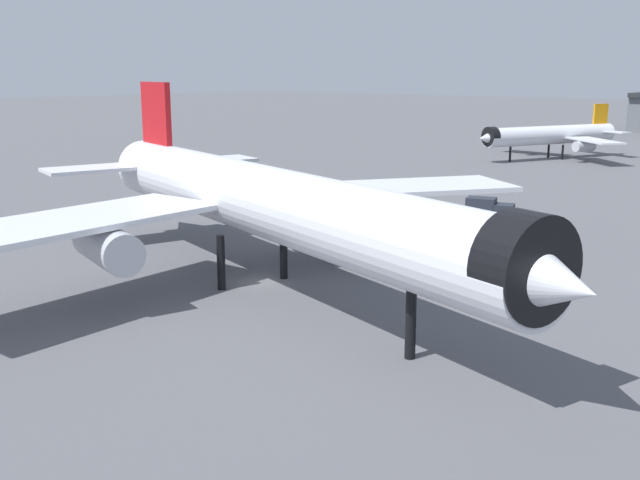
# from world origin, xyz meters

# --- Properties ---
(ground) EXTENTS (900.00, 900.00, 0.00)m
(ground) POSITION_xyz_m (0.00, 0.00, 0.00)
(ground) COLOR #56565B
(airliner_near_gate) EXTENTS (60.15, 53.89, 16.31)m
(airliner_near_gate) POSITION_xyz_m (2.14, -1.36, 7.18)
(airliner_near_gate) COLOR silver
(airliner_near_gate) RESTS_ON ground
(airliner_far_taxiway) EXTENTS (31.49, 35.35, 10.83)m
(airliner_far_taxiway) POSITION_xyz_m (-21.24, 102.34, 4.77)
(airliner_far_taxiway) COLOR silver
(airliner_far_taxiway) RESTS_ON ground
(service_truck_front) EXTENTS (5.95, 3.98, 3.00)m
(service_truck_front) POSITION_xyz_m (2.07, 34.94, 1.59)
(service_truck_front) COLOR black
(service_truck_front) RESTS_ON ground
(baggage_tug_wing) EXTENTS (2.16, 3.34, 1.85)m
(baggage_tug_wing) POSITION_xyz_m (-21.86, 26.21, 0.97)
(baggage_tug_wing) COLOR black
(baggage_tug_wing) RESTS_ON ground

